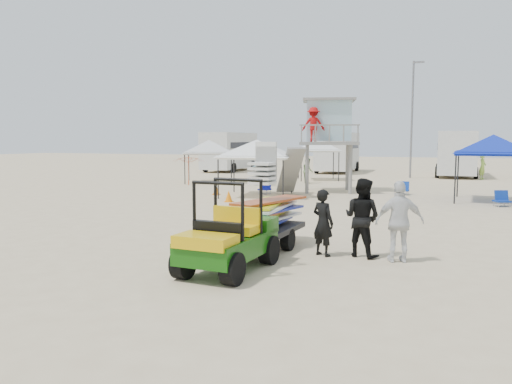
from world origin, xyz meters
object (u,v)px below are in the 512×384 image
(utility_cart, at_px, (227,230))
(man_left, at_px, (323,223))
(lifeguard_tower, at_px, (327,124))
(canopy_blue, at_px, (494,138))
(surf_trailer, at_px, (265,210))

(utility_cart, xyz_separation_m, man_left, (1.52, 2.03, -0.08))
(lifeguard_tower, xyz_separation_m, canopy_blue, (7.59, -1.73, -0.70))
(utility_cart, xyz_separation_m, lifeguard_tower, (-1.53, 16.22, 2.59))
(surf_trailer, distance_m, canopy_blue, 13.70)
(man_left, distance_m, lifeguard_tower, 14.75)
(canopy_blue, bearing_deg, surf_trailer, -116.47)
(surf_trailer, height_order, man_left, surf_trailer)
(utility_cart, distance_m, man_left, 2.54)
(surf_trailer, xyz_separation_m, lifeguard_tower, (-1.54, 13.88, 2.50))
(utility_cart, distance_m, surf_trailer, 2.34)
(utility_cart, height_order, lifeguard_tower, lifeguard_tower)
(lifeguard_tower, height_order, canopy_blue, lifeguard_tower)
(utility_cart, bearing_deg, canopy_blue, 67.31)
(surf_trailer, distance_m, man_left, 1.55)
(utility_cart, distance_m, lifeguard_tower, 16.49)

